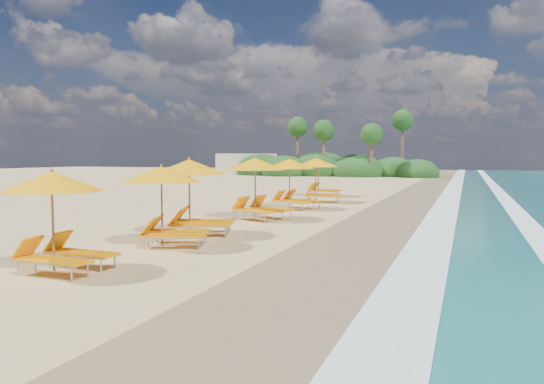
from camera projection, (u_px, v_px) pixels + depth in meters
name	position (u px, v px, depth m)	size (l,w,h in m)	color
ground	(272.00, 226.00, 18.22)	(160.00, 160.00, 0.00)	tan
wet_sand	(386.00, 231.00, 16.80)	(4.00, 160.00, 0.01)	#8A7352
surf_foam	(475.00, 235.00, 15.84)	(4.00, 160.00, 0.01)	white
station_1	(59.00, 214.00, 10.91)	(2.37, 2.19, 2.20)	olive
station_2	(168.00, 200.00, 14.08)	(2.87, 2.82, 2.25)	olive
station_3	(195.00, 191.00, 16.12)	(3.12, 3.07, 2.43)	olive
station_4	(259.00, 184.00, 20.04)	(3.21, 3.17, 2.47)	olive
station_5	(293.00, 180.00, 24.02)	(3.00, 2.91, 2.41)	olive
station_6	(319.00, 177.00, 27.50)	(2.93, 2.81, 2.42)	olive
station_7	(321.00, 175.00, 31.63)	(2.58, 2.39, 2.36)	olive
treeline	(327.00, 168.00, 64.11)	(25.80, 8.80, 9.74)	#163D14
beach_building	(247.00, 164.00, 70.68)	(7.00, 5.00, 2.80)	beige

